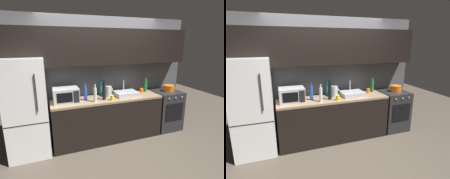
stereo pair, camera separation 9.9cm
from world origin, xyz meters
The scene contains 16 objects.
ground_plane centered at (0.00, 0.00, 0.00)m, with size 10.00×10.00×0.00m, color #4C4238.
back_wall centered at (0.00, 1.20, 1.55)m, with size 3.97×0.44×2.50m.
counter_run centered at (0.00, 0.90, 0.45)m, with size 2.23×0.60×0.90m.
refrigerator centered at (-1.49, 0.90, 0.87)m, with size 0.68×0.69×1.74m.
oven_range centered at (1.45, 0.90, 0.45)m, with size 0.60×0.62×0.90m.
microwave centered at (-0.81, 0.92, 1.04)m, with size 0.46×0.35×0.27m.
sink_basin centered at (0.43, 0.93, 0.94)m, with size 0.48×0.38×0.30m.
kettle centered at (0.04, 0.98, 1.01)m, with size 0.18×0.14×0.24m.
wine_bottle_clear centered at (-0.30, 0.74, 1.04)m, with size 0.06×0.06×0.34m.
wine_bottle_teal centered at (-0.07, 1.12, 1.06)m, with size 0.07×0.07×0.38m.
wine_bottle_green centered at (0.97, 1.06, 1.05)m, with size 0.08×0.08×0.35m.
wine_bottle_dark centered at (-0.10, 0.81, 1.06)m, with size 0.07×0.07×0.38m.
wine_bottle_blue centered at (-0.45, 0.90, 1.04)m, with size 0.07×0.07×0.35m.
mug_orange centered at (0.84, 1.00, 0.95)m, with size 0.08×0.08×0.10m, color orange.
mug_yellow centered at (0.03, 0.72, 0.95)m, with size 0.08×0.08×0.10m, color gold.
cooking_pot centered at (1.49, 0.90, 0.97)m, with size 0.24×0.24×0.14m.
Camera 1 is at (-1.17, -2.44, 1.98)m, focal length 29.31 mm.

